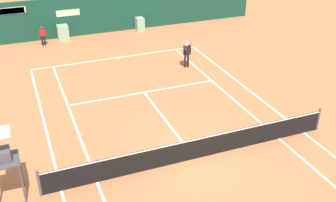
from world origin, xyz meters
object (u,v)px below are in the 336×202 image
object	(u,v)px
tennis_ball_by_sideline	(78,80)
tennis_ball_mid_court	(159,88)
ball_kid_left_post	(43,35)
umpire_chair	(2,157)
player_on_baseline	(187,52)

from	to	relation	value
tennis_ball_by_sideline	tennis_ball_mid_court	size ratio (longest dim) A/B	1.00
ball_kid_left_post	tennis_ball_by_sideline	distance (m)	6.65
umpire_chair	tennis_ball_by_sideline	bearing A→B (deg)	155.58
umpire_chair	player_on_baseline	distance (m)	13.42
player_on_baseline	tennis_ball_by_sideline	distance (m)	6.50
ball_kid_left_post	tennis_ball_by_sideline	xyz separation A→B (m)	(1.11, -6.51, -0.75)
player_on_baseline	tennis_ball_mid_court	world-z (taller)	player_on_baseline
tennis_ball_mid_court	tennis_ball_by_sideline	bearing A→B (deg)	145.65
tennis_ball_by_sideline	player_on_baseline	bearing A→B (deg)	-4.63
player_on_baseline	tennis_ball_mid_court	size ratio (longest dim) A/B	27.12
umpire_chair	tennis_ball_by_sideline	world-z (taller)	umpire_chair
tennis_ball_mid_court	ball_kid_left_post	bearing A→B (deg)	118.52
ball_kid_left_post	tennis_ball_mid_court	size ratio (longest dim) A/B	19.94
umpire_chair	player_on_baseline	xyz separation A→B (m)	(10.45, 8.38, -0.74)
player_on_baseline	tennis_ball_mid_court	bearing A→B (deg)	43.16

